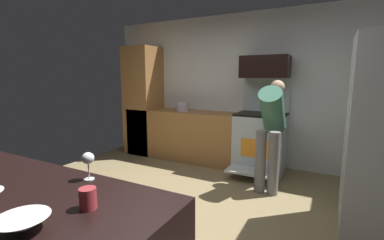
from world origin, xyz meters
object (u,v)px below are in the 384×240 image
object	(u,v)px
wine_glass_near	(88,159)
stock_pot	(182,106)
person_cook	(271,126)
microwave	(265,67)
mixing_bowl_small	(23,225)
oven_range	(260,140)
mug_tea	(88,198)

from	to	relation	value
wine_glass_near	stock_pot	distance (m)	3.38
person_cook	microwave	bearing A→B (deg)	110.78
person_cook	wine_glass_near	world-z (taller)	person_cook
mixing_bowl_small	microwave	bearing A→B (deg)	88.82
oven_range	mixing_bowl_small	xyz separation A→B (m)	(-0.08, -3.67, 0.42)
microwave	wine_glass_near	distance (m)	3.33
mixing_bowl_small	wine_glass_near	size ratio (longest dim) A/B	1.24
microwave	wine_glass_near	world-z (taller)	microwave
mug_tea	microwave	bearing A→B (deg)	89.99
person_cook	mug_tea	size ratio (longest dim) A/B	14.50
mixing_bowl_small	oven_range	bearing A→B (deg)	88.79
mixing_bowl_small	mug_tea	bearing A→B (deg)	73.52
microwave	mixing_bowl_small	distance (m)	3.84
microwave	mug_tea	distance (m)	3.58
stock_pot	oven_range	bearing A→B (deg)	-0.53
oven_range	mug_tea	bearing A→B (deg)	-90.01
wine_glass_near	mixing_bowl_small	bearing A→B (deg)	-67.52
microwave	stock_pot	world-z (taller)	microwave
person_cook	mug_tea	distance (m)	2.76
microwave	oven_range	bearing A→B (deg)	-90.00
microwave	stock_pot	size ratio (longest dim) A/B	3.06
oven_range	person_cook	world-z (taller)	oven_range
mug_tea	wine_glass_near	bearing A→B (deg)	138.52
person_cook	mug_tea	bearing A→B (deg)	-95.98
stock_pot	mug_tea	bearing A→B (deg)	-66.73
person_cook	stock_pot	distance (m)	1.89
microwave	person_cook	world-z (taller)	microwave
oven_range	microwave	world-z (taller)	microwave
oven_range	wine_glass_near	distance (m)	3.21
oven_range	wine_glass_near	bearing A→B (deg)	-95.25
person_cook	mug_tea	world-z (taller)	person_cook
person_cook	oven_range	bearing A→B (deg)	113.42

